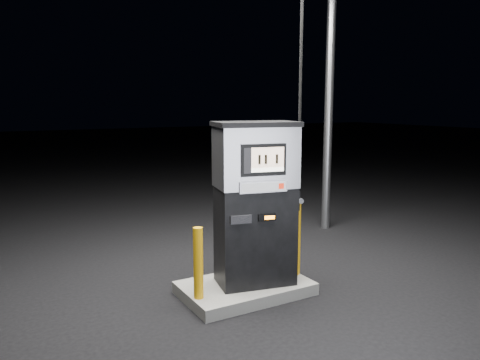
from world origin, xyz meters
TOP-DOWN VIEW (x-y plane):
  - ground at (0.00, 0.00)m, footprint 80.00×80.00m
  - pump_island at (0.00, 0.00)m, footprint 1.60×1.00m
  - fuel_dispenser at (0.12, -0.05)m, footprint 1.18×0.80m
  - bollard_left at (-0.71, -0.14)m, footprint 0.15×0.15m
  - bollard_right at (0.74, -0.06)m, footprint 0.16×0.16m

SIDE VIEW (x-z plane):
  - ground at x=0.00m, z-range 0.00..0.00m
  - pump_island at x=0.00m, z-range 0.00..0.15m
  - bollard_left at x=-0.71m, z-range 0.15..1.00m
  - bollard_right at x=0.74m, z-range 0.15..1.17m
  - fuel_dispenser at x=0.12m, z-range -0.92..3.32m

